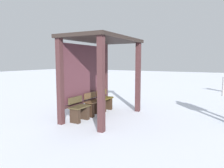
{
  "coord_description": "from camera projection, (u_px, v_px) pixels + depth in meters",
  "views": [
    {
      "loc": [
        -5.75,
        -3.48,
        1.86
      ],
      "look_at": [
        0.13,
        -0.24,
        1.1
      ],
      "focal_mm": 33.17,
      "sensor_mm": 36.0,
      "label": 1
    }
  ],
  "objects": [
    {
      "name": "ground_plane",
      "position": [
        104.0,
        117.0,
        6.88
      ],
      "size": [
        60.0,
        60.0,
        0.0
      ],
      "primitive_type": "plane",
      "color": "white"
    },
    {
      "name": "bench_center_inside",
      "position": [
        93.0,
        106.0,
        7.04
      ],
      "size": [
        0.66,
        0.34,
        0.78
      ],
      "color": "brown",
      "rests_on": "ground"
    },
    {
      "name": "bench_left_inside",
      "position": [
        79.0,
        111.0,
        6.38
      ],
      "size": [
        0.66,
        0.38,
        0.75
      ],
      "color": "#453A23",
      "rests_on": "ground"
    },
    {
      "name": "bus_shelter",
      "position": [
        98.0,
        60.0,
        6.78
      ],
      "size": [
        2.82,
        1.67,
        2.6
      ],
      "color": "#402425",
      "rests_on": "ground"
    },
    {
      "name": "bench_right_inside",
      "position": [
        105.0,
        102.0,
        7.71
      ],
      "size": [
        0.66,
        0.35,
        0.77
      ],
      "color": "#4D3F15",
      "rests_on": "ground"
    }
  ]
}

